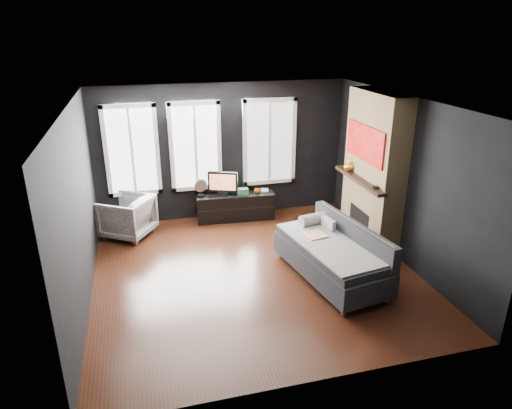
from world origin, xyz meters
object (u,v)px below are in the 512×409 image
object	(u,v)px
mug	(257,190)
book	(261,186)
monitor	(223,182)
sofa	(331,252)
media_console	(235,206)
armchair	(127,215)
mantel_vase	(349,166)

from	to	relation	value
mug	book	world-z (taller)	book
book	monitor	bearing A→B (deg)	-177.17
sofa	monitor	distance (m)	2.96
media_console	monitor	bearing A→B (deg)	-175.41
mug	book	bearing A→B (deg)	44.76
monitor	mug	size ratio (longest dim) A/B	5.27
media_console	monitor	distance (m)	0.59
media_console	mug	world-z (taller)	mug
sofa	media_console	xyz separation A→B (m)	(-0.93, 2.69, -0.17)
sofa	monitor	bearing A→B (deg)	103.75
sofa	book	bearing A→B (deg)	88.03
armchair	mantel_vase	bearing A→B (deg)	110.09
armchair	book	bearing A→B (deg)	129.72
sofa	mug	xyz separation A→B (m)	(-0.48, 2.62, 0.15)
mantel_vase	book	bearing A→B (deg)	137.21
armchair	media_console	bearing A→B (deg)	130.56
armchair	monitor	bearing A→B (deg)	131.45
armchair	mug	bearing A→B (deg)	127.62
book	mug	bearing A→B (deg)	-135.24
armchair	mantel_vase	world-z (taller)	mantel_vase
media_console	mug	bearing A→B (deg)	-5.36
armchair	mug	distance (m)	2.58
monitor	book	xyz separation A→B (m)	(0.80, 0.04, -0.16)
armchair	mantel_vase	xyz separation A→B (m)	(4.00, -0.90, 0.91)
armchair	mantel_vase	size ratio (longest dim) A/B	4.13
media_console	sofa	bearing A→B (deg)	-67.07
mug	monitor	bearing A→B (deg)	174.24
armchair	media_console	size ratio (longest dim) A/B	0.54
monitor	book	distance (m)	0.81
sofa	mantel_vase	xyz separation A→B (m)	(0.95, 1.50, 0.89)
monitor	mantel_vase	xyz separation A→B (m)	(2.12, -1.19, 0.52)
monitor	book	world-z (taller)	monitor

